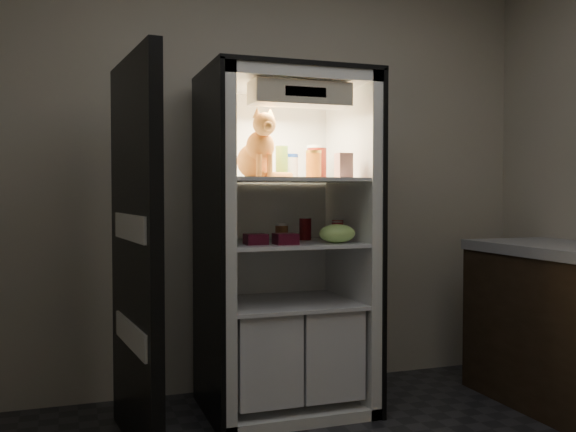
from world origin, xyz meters
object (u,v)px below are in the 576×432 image
Objects in this scene: condiment_jar at (282,233)px; berry_box_left at (256,239)px; berry_box_right at (286,239)px; tabby_cat at (258,152)px; refrigerator at (283,267)px; soda_can_a at (305,229)px; parmesan_shaker at (282,162)px; soda_can_b at (338,230)px; salsa_jar at (314,165)px; soda_can_c at (337,232)px; grape_bag at (337,234)px; cream_carton at (344,166)px; mayo_tub at (289,166)px; pepper_jar at (317,162)px.

condiment_jar is 0.90× the size of berry_box_left.
tabby_cat is at bearing 123.95° from berry_box_right.
berry_box_right is (-0.07, -0.24, 0.18)m from refrigerator.
soda_can_a is at bearing 51.45° from berry_box_right.
parmesan_shaker reaches higher than berry_box_right.
refrigerator reaches higher than parmesan_shaker.
tabby_cat reaches higher than berry_box_right.
soda_can_b is 0.39m from berry_box_right.
soda_can_b is (0.30, -0.09, 0.21)m from refrigerator.
refrigerator is at bearing 162.16° from salsa_jar.
soda_can_c is 0.33m from berry_box_right.
berry_box_right is (-0.32, -0.06, -0.03)m from soda_can_c.
grape_bag is (0.23, -0.23, 0.20)m from refrigerator.
soda_can_a is 0.28m from grape_bag.
soda_can_b is 0.52m from berry_box_left.
cream_carton is 1.15× the size of berry_box_right.
parmesan_shaker reaches higher than soda_can_a.
salsa_jar is (0.11, -0.10, 0.01)m from mayo_tub.
cream_carton is 1.18× the size of soda_can_c.
soda_can_a reaches higher than berry_box_right.
condiment_jar reaches higher than berry_box_left.
condiment_jar is at bearing 8.58° from tabby_cat.
parmesan_shaker is 0.07m from mayo_tub.
cream_carton reaches higher than grape_bag.
salsa_jar is at bearing -120.53° from pepper_jar.
mayo_tub is (0.06, 0.04, -0.02)m from parmesan_shaker.
soda_can_b reaches higher than soda_can_c.
tabby_cat is 0.47m from cream_carton.
salsa_jar is 0.39m from soda_can_b.
tabby_cat reaches higher than condiment_jar.
tabby_cat is at bearing -155.20° from refrigerator.
parmesan_shaker is at bearing 133.80° from grape_bag.
refrigerator is at bearing -168.67° from soda_can_a.
soda_can_c is at bearing -33.89° from refrigerator.
tabby_cat is 1.92× the size of pepper_jar.
salsa_jar is 1.57× the size of condiment_jar.
soda_can_b is at bearing 64.64° from soda_can_c.
condiment_jar is at bearing 37.20° from berry_box_left.
soda_can_b is at bearing -16.26° from refrigerator.
pepper_jar is 1.46× the size of cream_carton.
condiment_jar is at bearing 155.40° from soda_can_c.
pepper_jar reaches higher than soda_can_a.
soda_can_b is at bearing -5.41° from tabby_cat.
mayo_tub is 0.69× the size of grape_bag.
soda_can_a is 0.18m from condiment_jar.
parmesan_shaker is at bearing 23.18° from tabby_cat.
salsa_jar is 1.40× the size of soda_can_c.
soda_can_c is (0.43, -0.09, -0.43)m from tabby_cat.
soda_can_c is (0.09, -0.12, -0.37)m from salsa_jar.
soda_can_c is 1.01× the size of berry_box_left.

